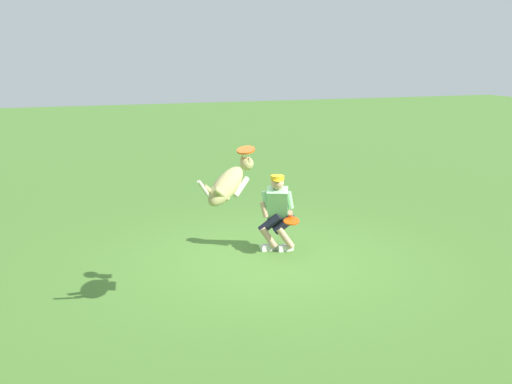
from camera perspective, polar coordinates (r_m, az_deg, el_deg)
name	(u,v)px	position (r m, az deg, el deg)	size (l,w,h in m)	color
ground_plane	(267,262)	(9.16, 1.14, -6.91)	(60.00, 60.00, 0.00)	#49782F
person	(277,210)	(9.45, 2.13, -1.82)	(0.65, 0.69, 1.29)	silver
dog	(228,184)	(6.90, -2.76, 0.79)	(0.91, 0.71, 0.59)	tan
frisbee_flying	(246,150)	(7.12, -1.01, 4.19)	(0.23, 0.23, 0.02)	#E35A14
frisbee_held	(291,221)	(9.18, 3.54, -2.88)	(0.25, 0.25, 0.02)	#F14B0D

